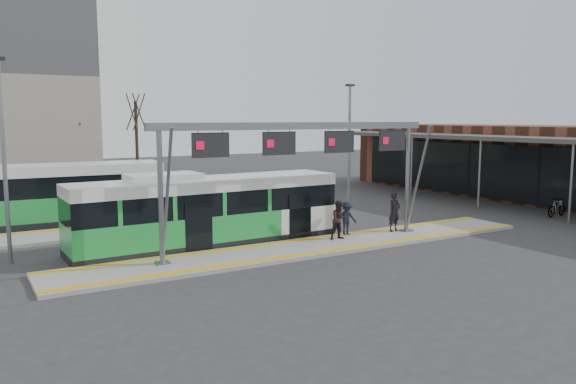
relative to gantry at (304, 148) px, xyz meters
name	(u,v)px	position (x,y,z in m)	size (l,w,h in m)	color
ground	(314,249)	(0.35, -0.25, -4.30)	(120.00, 120.00, 0.00)	#2D2D30
platform_main	(314,247)	(0.35, -0.25, -4.22)	(22.00, 3.00, 0.15)	gray
platform_second	(163,225)	(-3.65, 7.75, -4.22)	(20.00, 3.00, 0.15)	gray
tactile_main	(314,245)	(0.35, -0.25, -4.14)	(22.00, 2.65, 0.02)	gold
tactile_second	(156,220)	(-3.65, 8.90, -4.14)	(20.00, 0.35, 0.02)	gold
gantry	(304,148)	(0.00, 0.00, 0.00)	(13.00, 1.68, 5.20)	slate
station_building	(551,163)	(22.17, 3.74, -1.76)	(11.50, 32.00, 5.00)	brown
hero_bus	(208,212)	(-3.27, 2.60, -2.81)	(11.88, 2.83, 3.25)	black
bg_bus_green	(36,196)	(-9.12, 11.20, -2.75)	(12.69, 3.29, 3.14)	black
passenger_a	(394,212)	(5.32, 0.32, -3.21)	(0.69, 0.45, 1.89)	black
passenger_b	(339,220)	(2.01, 0.19, -3.28)	(0.84, 0.66, 1.73)	black
passenger_c	(347,218)	(2.87, 0.81, -3.38)	(1.00, 0.57, 1.55)	black
bicycle_d	(557,207)	(16.46, -0.67, -3.78)	(0.49, 1.74, 1.05)	gray
tree_left	(79,105)	(-3.32, 30.60, 2.36)	(1.40, 1.40, 8.78)	#382B21
tree_mid	(136,113)	(1.24, 29.57, 1.72)	(1.40, 1.40, 7.93)	#382B21
lamp_west	(4,156)	(-10.98, 3.53, -0.19)	(0.50, 0.25, 7.73)	slate
lamp_east	(349,145)	(7.37, 6.71, -0.32)	(0.50, 0.25, 7.47)	slate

